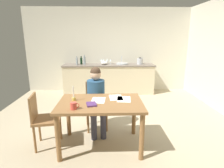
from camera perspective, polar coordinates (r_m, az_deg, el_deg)
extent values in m
cube|color=tan|center=(3.75, -0.36, -12.97)|extent=(5.20, 5.20, 0.04)
cube|color=beige|center=(5.95, -1.09, 10.48)|extent=(5.20, 0.12, 2.60)
cube|color=beige|center=(5.72, -0.99, 1.50)|extent=(2.74, 0.60, 0.86)
cube|color=#72665B|center=(5.63, -1.01, 5.96)|extent=(2.78, 0.64, 0.04)
cube|color=olive|center=(2.80, -3.62, -6.02)|extent=(1.28, 0.85, 0.04)
cylinder|color=olive|center=(2.72, -16.55, -16.04)|extent=(0.07, 0.07, 0.71)
cylinder|color=olive|center=(2.68, 9.30, -16.06)|extent=(0.07, 0.07, 0.71)
cylinder|color=olive|center=(3.35, -13.47, -9.82)|extent=(0.07, 0.07, 0.71)
cylinder|color=olive|center=(3.32, 6.88, -9.74)|extent=(0.07, 0.07, 0.71)
cube|color=olive|center=(3.46, -4.93, -6.47)|extent=(0.45, 0.45, 0.04)
cube|color=olive|center=(3.57, -5.28, -2.27)|extent=(0.36, 0.08, 0.40)
cylinder|color=olive|center=(3.39, -7.49, -11.46)|extent=(0.04, 0.04, 0.46)
cylinder|color=olive|center=(3.42, -1.68, -11.11)|extent=(0.04, 0.04, 0.46)
cylinder|color=olive|center=(3.70, -7.76, -9.19)|extent=(0.04, 0.04, 0.46)
cylinder|color=olive|center=(3.73, -2.47, -8.89)|extent=(0.04, 0.04, 0.46)
cylinder|color=navy|center=(3.37, -5.03, -3.01)|extent=(0.36, 0.36, 0.50)
sphere|color=#D8AD8C|center=(3.28, -5.17, 3.01)|extent=(0.20, 0.20, 0.20)
sphere|color=#473323|center=(3.27, -5.18, 3.70)|extent=(0.19, 0.19, 0.19)
cylinder|color=#383847|center=(3.27, -6.03, -8.24)|extent=(0.18, 0.39, 0.13)
cylinder|color=#383847|center=(3.19, -5.66, -13.27)|extent=(0.10, 0.10, 0.45)
cylinder|color=#383847|center=(3.28, -3.22, -8.09)|extent=(0.18, 0.39, 0.13)
cylinder|color=#383847|center=(3.21, -2.74, -13.09)|extent=(0.10, 0.10, 0.45)
cube|color=olive|center=(3.08, -19.62, -10.39)|extent=(0.45, 0.45, 0.04)
cube|color=olive|center=(3.04, -23.41, -6.79)|extent=(0.08, 0.36, 0.40)
cylinder|color=olive|center=(3.01, -16.48, -15.74)|extent=(0.04, 0.04, 0.45)
cylinder|color=olive|center=(3.30, -15.81, -12.81)|extent=(0.04, 0.04, 0.45)
cylinder|color=olive|center=(3.07, -23.02, -15.68)|extent=(0.04, 0.04, 0.45)
cylinder|color=olive|center=(3.36, -21.72, -12.84)|extent=(0.04, 0.04, 0.45)
cylinder|color=#D84C3F|center=(2.56, -11.96, -6.69)|extent=(0.09, 0.09, 0.10)
torus|color=#D84C3F|center=(2.55, -10.90, -6.60)|extent=(0.07, 0.01, 0.07)
cylinder|color=gold|center=(2.91, -11.85, -4.61)|extent=(0.06, 0.06, 0.05)
cylinder|color=white|center=(2.87, -11.97, -2.40)|extent=(0.02, 0.02, 0.18)
cube|color=#502E66|center=(2.69, -6.45, -6.29)|extent=(0.17, 0.20, 0.02)
cube|color=white|center=(2.92, 3.73, -4.76)|extent=(0.24, 0.32, 0.00)
cube|color=white|center=(2.87, -4.32, -5.07)|extent=(0.23, 0.31, 0.00)
cube|color=white|center=(2.99, 1.23, -4.23)|extent=(0.23, 0.31, 0.00)
cylinder|color=#B2B7BC|center=(5.65, 3.18, 6.38)|extent=(0.36, 0.36, 0.04)
cylinder|color=silver|center=(5.79, 3.05, 7.58)|extent=(0.02, 0.02, 0.24)
cylinder|color=#8C999E|center=(5.62, -10.89, 6.95)|extent=(0.06, 0.06, 0.20)
cylinder|color=#8C999E|center=(5.61, -10.95, 8.25)|extent=(0.03, 0.03, 0.05)
cylinder|color=black|center=(5.72, -9.58, 7.10)|extent=(0.07, 0.07, 0.20)
cylinder|color=black|center=(5.70, -9.63, 8.34)|extent=(0.03, 0.03, 0.05)
cylinder|color=#8C999E|center=(5.67, -8.57, 7.25)|extent=(0.07, 0.07, 0.23)
cylinder|color=#8C999E|center=(5.66, -8.63, 8.70)|extent=(0.03, 0.03, 0.06)
ellipsoid|color=white|center=(5.61, -2.42, 6.60)|extent=(0.20, 0.20, 0.09)
cylinder|color=#B7BABF|center=(5.71, 8.71, 7.04)|extent=(0.18, 0.18, 0.18)
cone|color=#262628|center=(5.70, 8.75, 8.13)|extent=(0.11, 0.11, 0.04)
cylinder|color=silver|center=(5.78, -0.49, 6.40)|extent=(0.06, 0.06, 0.00)
cylinder|color=silver|center=(5.77, -0.49, 6.76)|extent=(0.01, 0.01, 0.07)
cone|color=silver|center=(5.76, -0.49, 7.50)|extent=(0.07, 0.07, 0.08)
cylinder|color=silver|center=(5.78, -1.50, 6.39)|extent=(0.06, 0.06, 0.00)
cylinder|color=silver|center=(5.77, -1.50, 6.76)|extent=(0.01, 0.01, 0.07)
cone|color=silver|center=(5.76, -1.51, 7.50)|extent=(0.07, 0.07, 0.08)
cylinder|color=silver|center=(5.78, -2.65, 6.38)|extent=(0.06, 0.06, 0.00)
cylinder|color=silver|center=(5.77, -2.66, 6.75)|extent=(0.01, 0.01, 0.07)
cone|color=silver|center=(5.76, -2.67, 7.49)|extent=(0.07, 0.07, 0.08)
cylinder|color=silver|center=(5.78, -3.36, 6.38)|extent=(0.06, 0.06, 0.00)
cylinder|color=silver|center=(5.77, -3.37, 6.74)|extent=(0.01, 0.01, 0.07)
cone|color=silver|center=(5.76, -3.38, 7.48)|extent=(0.07, 0.07, 0.08)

